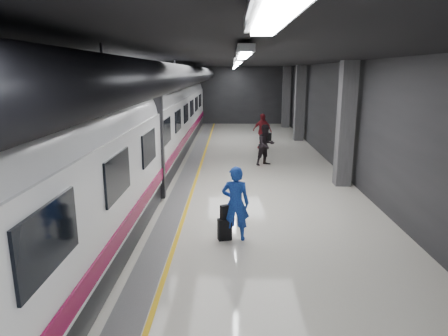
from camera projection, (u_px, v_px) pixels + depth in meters
ground at (218, 201)px, 13.06m from camera, size 40.00×40.00×0.00m
platform_hall at (210, 90)px, 13.16m from camera, size 10.02×40.02×4.51m
train at (116, 138)px, 12.62m from camera, size 3.05×38.00×4.05m
traveler_main at (235, 203)px, 9.85m from camera, size 0.72×0.50×1.89m
suitcase_main at (225, 229)px, 9.98m from camera, size 0.38×0.29×0.54m
shoulder_bag at (226, 212)px, 9.89m from camera, size 0.30×0.25×0.36m
traveler_far_a at (266, 145)px, 17.84m from camera, size 1.13×1.07×1.84m
traveler_far_b at (262, 131)px, 21.86m from camera, size 1.20×0.95×1.90m
suitcase_far at (269, 137)px, 24.38m from camera, size 0.33×0.23×0.47m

